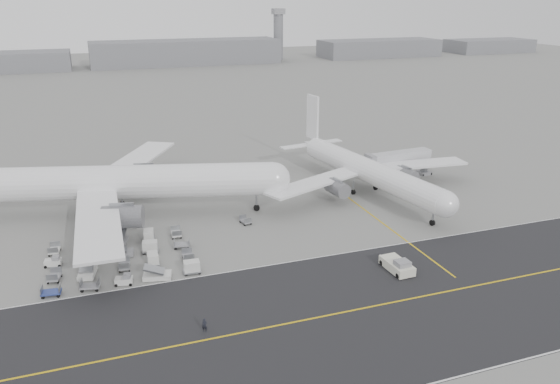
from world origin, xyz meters
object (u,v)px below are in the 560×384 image
object	(u,v)px
control_tower	(278,33)
airliner_b	(366,170)
jet_bridge	(399,159)
ground_crew_a	(205,325)
airliner_a	(118,182)
pushback_tug	(398,265)

from	to	relation	value
control_tower	airliner_b	bearing A→B (deg)	-105.05
control_tower	jet_bridge	size ratio (longest dim) A/B	1.84
airliner_b	ground_crew_a	xyz separation A→B (m)	(-42.49, -38.62, -4.06)
airliner_a	ground_crew_a	size ratio (longest dim) A/B	34.67
airliner_a	pushback_tug	size ratio (longest dim) A/B	8.18
control_tower	airliner_a	xyz separation A→B (m)	(-114.74, -238.18, -9.82)
pushback_tug	jet_bridge	bearing A→B (deg)	56.44
pushback_tug	jet_bridge	xyz separation A→B (m)	(23.33, 38.74, 3.54)
airliner_a	ground_crew_a	distance (m)	43.97
control_tower	pushback_tug	distance (m)	286.28
airliner_a	jet_bridge	size ratio (longest dim) A/B	3.73
ground_crew_a	airliner_a	bearing A→B (deg)	122.33
control_tower	jet_bridge	world-z (taller)	control_tower
airliner_b	pushback_tug	xyz separation A→B (m)	(-11.78, -32.68, -4.06)
airliner_b	ground_crew_a	bearing A→B (deg)	-146.97
pushback_tug	ground_crew_a	world-z (taller)	pushback_tug
control_tower	airliner_a	size ratio (longest dim) A/B	0.49
control_tower	airliner_b	xyz separation A→B (m)	(-65.25, -242.62, -11.28)
ground_crew_a	jet_bridge	bearing A→B (deg)	62.68
airliner_a	ground_crew_a	bearing A→B (deg)	-155.61
airliner_b	pushback_tug	distance (m)	34.98
control_tower	ground_crew_a	size ratio (longest dim) A/B	17.08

